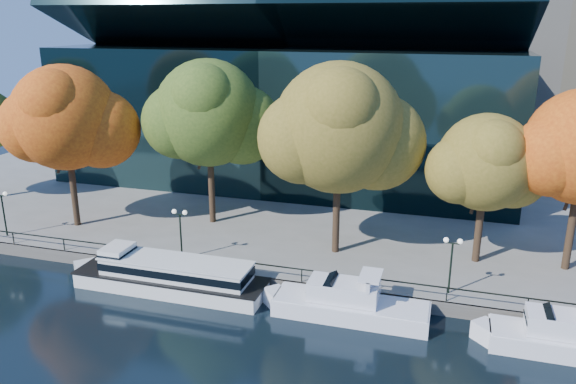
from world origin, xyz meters
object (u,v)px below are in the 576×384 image
(tree_4, at_px, (488,165))
(lamp_1, at_px, (180,223))
(tree_1, at_px, (67,120))
(lamp_0, at_px, (2,203))
(cruiser_near, at_px, (344,302))
(tour_boat, at_px, (166,274))
(lamp_2, at_px, (452,253))
(tree_3, at_px, (341,131))
(cruiser_far, at_px, (560,337))
(tree_2, at_px, (210,116))

(tree_4, distance_m, lamp_1, 23.51)
(tree_1, distance_m, lamp_0, 8.90)
(cruiser_near, distance_m, tree_4, 14.99)
(tour_boat, bearing_deg, lamp_2, 9.68)
(tree_3, xyz_separation_m, tree_4, (10.77, 1.34, -2.16))
(lamp_1, bearing_deg, tour_boat, -83.48)
(lamp_0, height_order, lamp_2, same)
(cruiser_far, xyz_separation_m, tree_2, (-27.55, 12.24, 9.87))
(lamp_2, bearing_deg, cruiser_near, -152.30)
(tree_2, xyz_separation_m, lamp_0, (-15.84, -8.30, -6.91))
(cruiser_near, distance_m, lamp_0, 30.67)
(tree_2, relative_size, tree_4, 1.29)
(cruiser_near, distance_m, lamp_1, 14.33)
(cruiser_far, xyz_separation_m, tree_4, (-4.44, 10.01, 7.70))
(tree_4, bearing_deg, tree_1, -176.54)
(tree_2, distance_m, tree_4, 23.32)
(tree_4, height_order, lamp_1, tree_4)
(tree_1, relative_size, lamp_0, 3.57)
(tour_boat, bearing_deg, tree_2, 96.29)
(tree_3, xyz_separation_m, lamp_2, (8.73, -4.74, -6.91))
(cruiser_far, relative_size, tree_2, 0.67)
(tree_2, distance_m, lamp_0, 19.17)
(tree_1, relative_size, tree_2, 0.97)
(lamp_0, bearing_deg, tour_boat, -11.15)
(tree_2, bearing_deg, lamp_2, -21.50)
(cruiser_far, relative_size, tree_4, 0.86)
(tree_3, relative_size, lamp_1, 3.75)
(cruiser_near, bearing_deg, tree_2, 140.94)
(tree_3, height_order, lamp_2, tree_3)
(cruiser_near, xyz_separation_m, tree_4, (8.62, 9.54, 7.70))
(cruiser_near, xyz_separation_m, tree_1, (-25.99, 7.44, 9.62))
(tree_1, height_order, lamp_2, tree_1)
(tree_4, bearing_deg, tour_boat, -156.58)
(tree_3, height_order, tree_4, tree_3)
(tree_1, xyz_separation_m, tree_4, (34.61, 2.09, -1.92))
(lamp_1, relative_size, lamp_2, 1.00)
(tour_boat, bearing_deg, tree_3, 36.27)
(tour_boat, distance_m, tree_4, 24.93)
(tree_1, distance_m, tree_2, 12.28)
(tree_3, relative_size, lamp_2, 3.75)
(cruiser_near, bearing_deg, cruiser_far, -2.10)
(lamp_1, xyz_separation_m, lamp_2, (20.18, 0.00, 0.00))
(tree_2, bearing_deg, tree_1, -159.40)
(cruiser_near, distance_m, tree_3, 13.01)
(tree_4, bearing_deg, tree_3, -172.92)
(lamp_0, xyz_separation_m, lamp_1, (16.74, 0.00, 0.00))
(cruiser_near, height_order, tree_1, tree_1)
(tour_boat, distance_m, cruiser_near, 13.21)
(lamp_0, xyz_separation_m, lamp_2, (36.92, 0.00, 0.00))
(tour_boat, xyz_separation_m, cruiser_far, (26.27, -0.56, -0.24))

